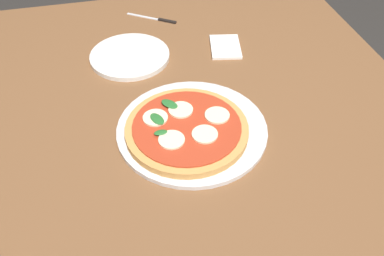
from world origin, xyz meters
TOP-DOWN VIEW (x-y plane):
  - ground_plane at (0.00, 0.00)m, footprint 6.00×6.00m
  - dining_table at (0.00, 0.00)m, footprint 1.34×1.15m
  - serving_tray at (-0.08, 0.05)m, footprint 0.37×0.37m
  - pizza at (-0.09, 0.07)m, footprint 0.30×0.30m
  - plate_white at (0.27, 0.16)m, footprint 0.24×0.24m
  - napkin at (0.26, -0.13)m, footprint 0.14×0.11m
  - knife at (0.48, 0.04)m, footprint 0.11×0.16m

SIDE VIEW (x-z plane):
  - ground_plane at x=0.00m, z-range 0.00..0.00m
  - dining_table at x=0.00m, z-range 0.28..1.02m
  - knife at x=0.48m, z-range 0.74..0.74m
  - napkin at x=0.26m, z-range 0.74..0.75m
  - serving_tray at x=-0.08m, z-range 0.74..0.75m
  - plate_white at x=0.27m, z-range 0.74..0.75m
  - pizza at x=-0.09m, z-range 0.75..0.78m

